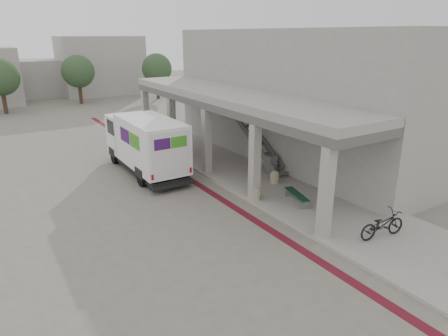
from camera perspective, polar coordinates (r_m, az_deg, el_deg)
ground at (r=15.69m, az=-0.89°, el=-6.88°), size 120.00×120.00×0.00m
bike_lane_stripe at (r=17.73m, az=-1.50°, el=-3.77°), size 0.35×40.00×0.01m
sidewalk at (r=17.89m, az=10.14°, el=-3.66°), size 4.40×28.00×0.12m
transit_building at (r=22.09m, az=8.30°, el=9.70°), size 7.60×17.00×7.00m
distant_backdrop at (r=48.38m, az=-27.36°, el=11.82°), size 28.00×10.00×6.50m
tree_left at (r=40.34m, az=-29.34°, el=11.24°), size 3.20×3.20×4.80m
tree_mid at (r=43.28m, az=-20.14°, el=12.81°), size 3.20×3.20×4.80m
tree_right at (r=44.76m, az=-9.57°, el=13.81°), size 3.20×3.20×4.80m
fedex_truck at (r=20.51m, az=-11.25°, el=3.51°), size 2.14×6.75×2.88m
bench at (r=16.78m, az=10.36°, el=-3.97°), size 0.79×1.69×0.39m
bollard_near at (r=16.86m, az=4.65°, el=-3.61°), size 0.37×0.37×0.55m
bollard_far at (r=18.76m, az=7.24°, el=-1.22°), size 0.42×0.42×0.62m
utility_cabinet at (r=19.98m, az=6.64°, el=0.53°), size 0.43×0.57×0.94m
bicycle_black at (r=14.73m, az=21.68°, el=-7.50°), size 1.91×0.90×0.96m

